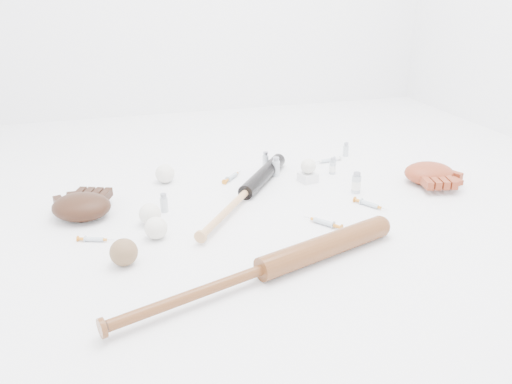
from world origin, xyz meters
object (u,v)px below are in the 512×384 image
object	(u,v)px
bat_wood	(264,269)
glove_dark	(81,206)
pedestal	(308,177)
bat_dark	(246,192)

from	to	relation	value
bat_wood	glove_dark	xyz separation A→B (m)	(-0.50, 0.56, 0.01)
glove_dark	pedestal	distance (m)	0.89
bat_wood	pedestal	world-z (taller)	bat_wood
glove_dark	pedestal	world-z (taller)	glove_dark
bat_dark	bat_wood	xyz separation A→B (m)	(-0.10, -0.55, 0.01)
bat_wood	pedestal	size ratio (longest dim) A/B	14.72
bat_dark	pedestal	bearing A→B (deg)	-33.36
glove_dark	bat_dark	bearing A→B (deg)	19.78
bat_dark	bat_wood	world-z (taller)	bat_wood
pedestal	bat_wood	bearing A→B (deg)	-121.05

